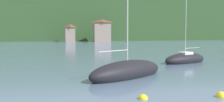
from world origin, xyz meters
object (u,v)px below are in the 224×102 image
shore_building_westcentral (102,31)px  mooring_buoy_mid (143,99)px  shore_building_west (70,33)px  sailboat_mid_4 (127,72)px  mooring_buoy_far (221,97)px  sailboat_mid_0 (185,59)px

shore_building_westcentral → mooring_buoy_mid: (-10.90, -76.73, -3.60)m
shore_building_west → sailboat_mid_4: (0.54, -70.21, -2.42)m
shore_building_westcentral → mooring_buoy_mid: size_ratio=14.48×
shore_building_west → mooring_buoy_far: 77.54m
shore_building_west → mooring_buoy_far: shore_building_west is taller
shore_building_west → sailboat_mid_0: (9.45, -62.03, -2.46)m
shore_building_west → sailboat_mid_0: sailboat_mid_0 is taller
sailboat_mid_0 → sailboat_mid_4: size_ratio=0.72×
sailboat_mid_4 → sailboat_mid_0: bearing=7.4°
shore_building_west → shore_building_westcentral: (10.51, -0.23, 0.76)m
shore_building_west → mooring_buoy_far: size_ratio=9.87×
sailboat_mid_4 → mooring_buoy_mid: (-0.94, -6.76, -0.42)m
shore_building_westcentral → mooring_buoy_far: size_ratio=12.48×
sailboat_mid_0 → mooring_buoy_mid: 17.89m
shore_building_west → mooring_buoy_mid: size_ratio=11.44×
shore_building_west → sailboat_mid_4: size_ratio=0.51×
mooring_buoy_mid → shore_building_west: bearing=89.7°
sailboat_mid_0 → sailboat_mid_4: 12.09m
mooring_buoy_far → sailboat_mid_4: bearing=115.0°
sailboat_mid_0 → mooring_buoy_far: size_ratio=13.98×
shore_building_west → sailboat_mid_4: sailboat_mid_4 is taller
sailboat_mid_4 → mooring_buoy_far: 7.94m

